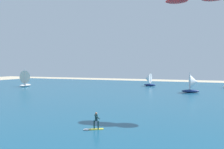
% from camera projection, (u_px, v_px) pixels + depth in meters
% --- Properties ---
extents(ocean, '(160.00, 90.00, 0.10)m').
position_uv_depth(ocean, '(172.00, 94.00, 55.07)').
color(ocean, navy).
rests_on(ocean, ground).
extents(kitesurfer, '(1.93, 1.58, 1.67)m').
position_uv_depth(kitesurfer, '(94.00, 123.00, 23.95)').
color(kitesurfer, yellow).
rests_on(kitesurfer, ocean).
extents(sailboat_center_horizon, '(3.99, 4.70, 5.47)m').
position_uv_depth(sailboat_center_horizon, '(27.00, 78.00, 74.62)').
color(sailboat_center_horizon, silver).
rests_on(sailboat_center_horizon, ocean).
extents(sailboat_outermost, '(4.21, 3.68, 4.75)m').
position_uv_depth(sailboat_outermost, '(193.00, 83.00, 57.14)').
color(sailboat_outermost, navy).
rests_on(sailboat_outermost, ocean).
extents(sailboat_trailing, '(3.85, 3.26, 4.49)m').
position_uv_depth(sailboat_trailing, '(148.00, 79.00, 76.77)').
color(sailboat_trailing, navy).
rests_on(sailboat_trailing, ocean).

